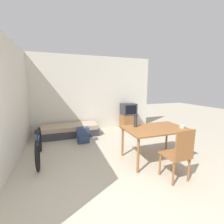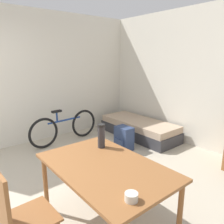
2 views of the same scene
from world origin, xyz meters
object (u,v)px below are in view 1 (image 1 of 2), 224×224
object	(u,v)px
mate_bowl	(182,127)
backpack	(83,135)
daybed	(69,130)
bicycle	(39,146)
dining_table	(155,131)
wooden_chair	(179,153)
thermos_flask	(136,120)
tv	(128,116)

from	to	relation	value
mate_bowl	backpack	xyz separation A→B (m)	(-1.96, 1.70, -0.53)
daybed	bicycle	world-z (taller)	bicycle
backpack	dining_table	bearing A→B (deg)	-47.39
bicycle	mate_bowl	world-z (taller)	mate_bowl
mate_bowl	bicycle	bearing A→B (deg)	161.78
wooden_chair	thermos_flask	world-z (taller)	thermos_flask
thermos_flask	tv	bearing A→B (deg)	68.87
daybed	backpack	world-z (taller)	backpack
daybed	mate_bowl	world-z (taller)	mate_bowl
daybed	tv	bearing A→B (deg)	2.96
dining_table	backpack	size ratio (longest dim) A/B	3.00
daybed	backpack	distance (m)	0.85
wooden_chair	backpack	bearing A→B (deg)	119.11
mate_bowl	dining_table	bearing A→B (deg)	161.83
dining_table	mate_bowl	world-z (taller)	mate_bowl
wooden_chair	backpack	size ratio (longest dim) A/B	2.07
daybed	backpack	bearing A→B (deg)	-66.33
daybed	tv	size ratio (longest dim) A/B	1.89
thermos_flask	mate_bowl	xyz separation A→B (m)	(0.93, -0.42, -0.12)
dining_table	mate_bowl	size ratio (longest dim) A/B	13.52
daybed	thermos_flask	size ratio (longest dim) A/B	6.56
backpack	thermos_flask	bearing A→B (deg)	-51.57
tv	wooden_chair	xyz separation A→B (m)	(-0.55, -3.24, 0.03)
backpack	tv	bearing A→B (deg)	25.51
dining_table	backpack	xyz separation A→B (m)	(-1.40, 1.52, -0.43)
daybed	bicycle	size ratio (longest dim) A/B	1.17
wooden_chair	mate_bowl	distance (m)	0.94
dining_table	backpack	world-z (taller)	dining_table
wooden_chair	mate_bowl	bearing A→B (deg)	44.84
tv	bicycle	xyz separation A→B (m)	(-2.94, -1.59, -0.18)
mate_bowl	backpack	distance (m)	2.65
thermos_flask	bicycle	bearing A→B (deg)	164.47
tv	backpack	bearing A→B (deg)	-154.49
tv	thermos_flask	bearing A→B (deg)	-111.13
thermos_flask	backpack	bearing A→B (deg)	128.43
dining_table	bicycle	bearing A→B (deg)	161.77
daybed	wooden_chair	world-z (taller)	wooden_chair
dining_table	wooden_chair	size ratio (longest dim) A/B	1.44
dining_table	wooden_chair	xyz separation A→B (m)	(-0.09, -0.83, -0.13)
tv	wooden_chair	size ratio (longest dim) A/B	1.03
bicycle	mate_bowl	bearing A→B (deg)	-18.22
backpack	bicycle	bearing A→B (deg)	-146.91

